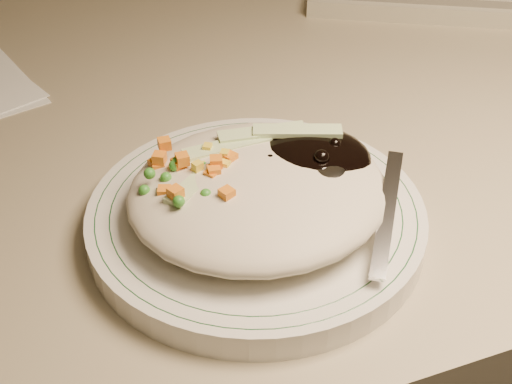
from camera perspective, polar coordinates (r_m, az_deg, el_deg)
name	(u,v)px	position (r m, az deg, el deg)	size (l,w,h in m)	color
desk	(241,254)	(0.82, -1.24, -4.96)	(1.40, 0.70, 0.74)	gray
plate	(256,219)	(0.54, 0.00, -2.19)	(0.25, 0.25, 0.02)	silver
plate_rim	(256,209)	(0.53, 0.00, -1.36)	(0.24, 0.24, 0.00)	#144723
meal	(262,185)	(0.52, 0.47, 0.54)	(0.21, 0.19, 0.05)	#BCB298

